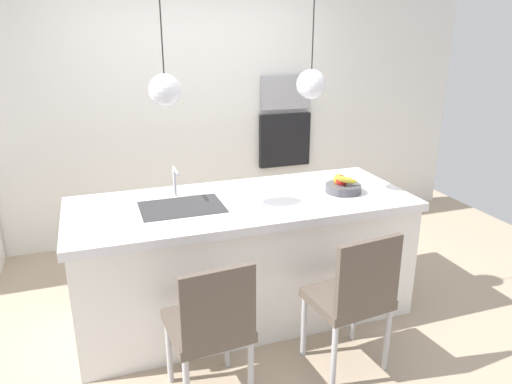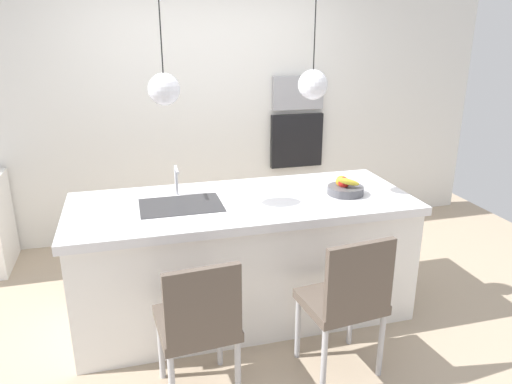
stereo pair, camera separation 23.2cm
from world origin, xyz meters
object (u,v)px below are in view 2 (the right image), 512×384
at_px(fruit_bowl, 345,188).
at_px(oven, 296,140).
at_px(microwave, 298,93).
at_px(chair_near, 198,322).
at_px(chair_middle, 347,298).

xyz_separation_m(fruit_bowl, oven, (0.21, 1.65, -0.02)).
height_order(microwave, oven, microwave).
bearing_deg(microwave, chair_near, -120.40).
relative_size(chair_near, chair_middle, 0.98).
height_order(fruit_bowl, microwave, microwave).
bearing_deg(fruit_bowl, chair_middle, -112.52).
distance_m(microwave, chair_near, 2.96).
bearing_deg(chair_middle, microwave, 77.59).
xyz_separation_m(microwave, chair_near, (-1.43, -2.43, -0.91)).
relative_size(microwave, chair_near, 0.59).
bearing_deg(chair_middle, oven, 77.59).
relative_size(fruit_bowl, chair_near, 0.29).
relative_size(microwave, oven, 0.96).
bearing_deg(chair_middle, chair_near, -179.95).
bearing_deg(chair_near, fruit_bowl, 32.65).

